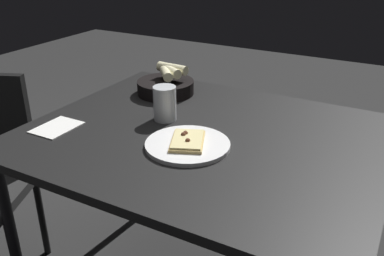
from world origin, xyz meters
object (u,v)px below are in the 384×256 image
beer_glass (165,105)px  dining_table (204,148)px  pizza_plate (189,144)px  bread_basket (166,84)px

beer_glass → dining_table: bearing=-101.3°
pizza_plate → beer_glass: bearing=50.5°
dining_table → bread_basket: bearing=49.6°
dining_table → bread_basket: (0.28, 0.32, 0.10)m
dining_table → beer_glass: bearing=78.7°
dining_table → pizza_plate: size_ratio=4.38×
pizza_plate → beer_glass: beer_glass is taller
bread_basket → beer_glass: 0.28m
pizza_plate → bread_basket: size_ratio=1.14×
pizza_plate → beer_glass: size_ratio=2.17×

